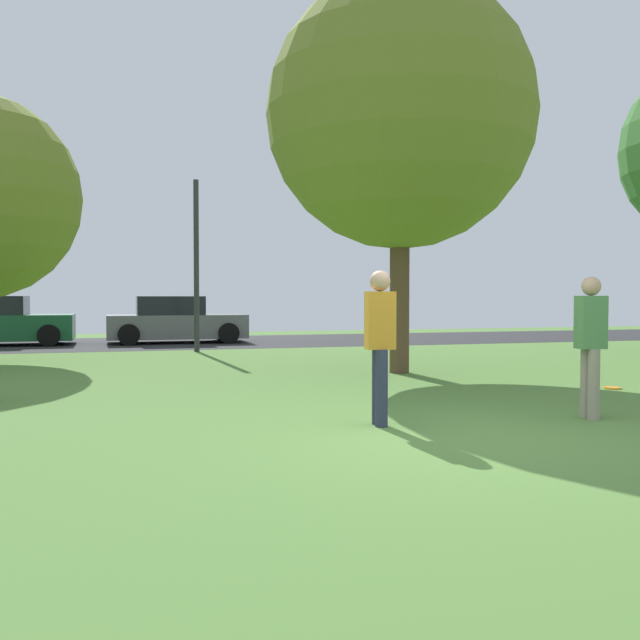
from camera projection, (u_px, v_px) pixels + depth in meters
ground_plane at (476, 439)px, 7.25m from camera, size 44.00×44.00×0.00m
road_strip at (231, 342)px, 22.60m from camera, size 44.00×6.40×0.01m
oak_tree_center at (400, 115)px, 13.31m from camera, size 5.07×5.07×7.43m
person_thrower at (591, 340)px, 8.40m from camera, size 0.34×0.30×1.70m
person_catcher at (380, 339)px, 7.96m from camera, size 0.34×0.30×1.76m
frisbee_disc at (612, 388)px, 11.16m from camera, size 0.27×0.27×0.03m
parked_car_grey at (175, 322)px, 22.07m from camera, size 4.23×2.06×1.46m
street_lamp_post at (196, 266)px, 18.46m from camera, size 0.14×0.14×4.50m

